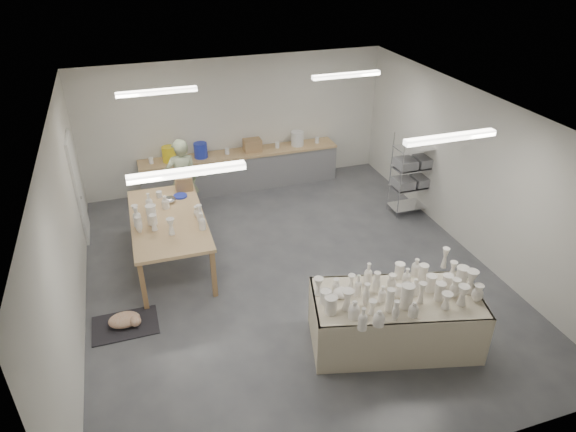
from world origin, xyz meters
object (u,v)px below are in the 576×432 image
object	(u,v)px
work_table	(168,216)
potter	(183,180)
drying_table	(395,318)
red_stool	(184,200)

from	to	relation	value
work_table	potter	size ratio (longest dim) A/B	1.43
drying_table	work_table	bearing A→B (deg)	145.87
work_table	red_stool	xyz separation A→B (m)	(0.48, 1.81, -0.67)
drying_table	red_stool	distance (m)	5.56
drying_table	red_stool	world-z (taller)	drying_table
work_table	red_stool	world-z (taller)	work_table
red_stool	work_table	bearing A→B (deg)	-104.77
drying_table	red_stool	xyz separation A→B (m)	(-2.38, 5.02, -0.19)
drying_table	work_table	size ratio (longest dim) A/B	1.02
drying_table	potter	world-z (taller)	potter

